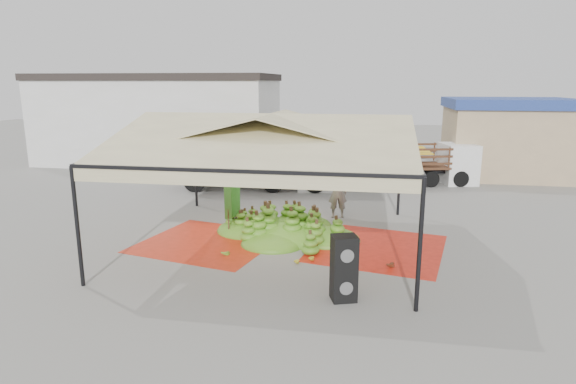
% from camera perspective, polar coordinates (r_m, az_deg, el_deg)
% --- Properties ---
extents(ground, '(90.00, 90.00, 0.00)m').
position_cam_1_polar(ground, '(15.17, -1.71, -6.01)').
color(ground, slate).
rests_on(ground, ground).
extents(canopy_tent, '(8.10, 8.10, 4.00)m').
position_cam_1_polar(canopy_tent, '(14.44, -1.80, 6.47)').
color(canopy_tent, black).
rests_on(canopy_tent, ground).
extents(building_white, '(14.30, 6.30, 5.40)m').
position_cam_1_polar(building_white, '(30.95, -15.02, 8.37)').
color(building_white, silver).
rests_on(building_white, ground).
extents(building_tan, '(6.30, 5.30, 4.10)m').
position_cam_1_polar(building_tan, '(28.13, 24.51, 5.94)').
color(building_tan, tan).
rests_on(building_tan, ground).
extents(tarp_left, '(4.67, 4.52, 0.01)m').
position_cam_1_polar(tarp_left, '(15.41, -9.38, -5.85)').
color(tarp_left, red).
rests_on(tarp_left, ground).
extents(tarp_right, '(4.49, 4.63, 0.01)m').
position_cam_1_polar(tarp_right, '(14.92, 10.57, -6.54)').
color(tarp_right, red).
rests_on(tarp_right, ground).
extents(banana_heap, '(6.17, 5.66, 1.08)m').
position_cam_1_polar(banana_heap, '(15.61, 0.15, -3.39)').
color(banana_heap, '#487618').
rests_on(banana_heap, ground).
extents(hand_yellow_a, '(0.46, 0.41, 0.18)m').
position_cam_1_polar(hand_yellow_a, '(13.66, 2.46, -7.80)').
color(hand_yellow_a, gold).
rests_on(hand_yellow_a, ground).
extents(hand_yellow_b, '(0.45, 0.40, 0.17)m').
position_cam_1_polar(hand_yellow_b, '(13.44, 0.72, -8.16)').
color(hand_yellow_b, gold).
rests_on(hand_yellow_b, ground).
extents(hand_red_a, '(0.55, 0.50, 0.21)m').
position_cam_1_polar(hand_red_a, '(13.51, 11.73, -8.24)').
color(hand_red_a, '#582A14').
rests_on(hand_red_a, ground).
extents(hand_red_b, '(0.54, 0.46, 0.22)m').
position_cam_1_polar(hand_red_b, '(13.00, 5.84, -8.85)').
color(hand_red_b, '#5D1D15').
rests_on(hand_red_b, ground).
extents(hand_green, '(0.51, 0.49, 0.18)m').
position_cam_1_polar(hand_green, '(14.24, -7.53, -7.01)').
color(hand_green, '#377618').
rests_on(hand_green, ground).
extents(hanging_bunches, '(3.24, 0.24, 0.20)m').
position_cam_1_polar(hanging_bunches, '(13.35, -1.47, 3.00)').
color(hanging_bunches, '#347117').
rests_on(hanging_bunches, ground).
extents(speaker_stack, '(0.68, 0.64, 1.54)m').
position_cam_1_polar(speaker_stack, '(11.17, 6.65, -8.96)').
color(speaker_stack, black).
rests_on(speaker_stack, ground).
extents(banana_leaves, '(0.96, 1.36, 3.70)m').
position_cam_1_polar(banana_leaves, '(15.93, -6.67, -5.16)').
color(banana_leaves, '#28691C').
rests_on(banana_leaves, ground).
extents(vendor, '(0.78, 0.59, 1.93)m').
position_cam_1_polar(vendor, '(17.76, 5.90, -0.03)').
color(vendor, gray).
rests_on(vendor, ground).
extents(truck_left, '(7.78, 3.51, 2.58)m').
position_cam_1_polar(truck_left, '(22.82, -2.38, 4.50)').
color(truck_left, '#472B17').
rests_on(truck_left, ground).
extents(truck_right, '(6.00, 3.21, 1.96)m').
position_cam_1_polar(truck_right, '(24.58, 15.50, 3.74)').
color(truck_right, '#52321B').
rests_on(truck_right, ground).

